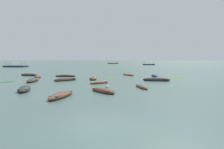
# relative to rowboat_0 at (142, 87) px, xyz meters

# --- Properties ---
(ground_plane) EXTENTS (6000.00, 6000.00, 0.00)m
(ground_plane) POSITION_rel_rowboat_0_xyz_m (-4.71, 1487.74, -0.14)
(ground_plane) COLOR #425B56
(mountain_1) EXTENTS (793.40, 793.40, 269.59)m
(mountain_1) POSITION_rel_rowboat_0_xyz_m (-614.06, 2163.09, 134.65)
(mountain_1) COLOR slate
(mountain_1) RESTS_ON ground
(mountain_2) EXTENTS (2253.96, 2253.96, 578.75)m
(mountain_2) POSITION_rel_rowboat_0_xyz_m (300.65, 2214.70, 289.23)
(mountain_2) COLOR slate
(mountain_2) RESTS_ON ground
(rowboat_0) EXTENTS (1.46, 3.45, 0.45)m
(rowboat_0) POSITION_rel_rowboat_0_xyz_m (0.00, 0.00, 0.00)
(rowboat_0) COLOR brown
(rowboat_0) RESTS_ON ground
(rowboat_1) EXTENTS (2.33, 4.01, 0.68)m
(rowboat_1) POSITION_rel_rowboat_0_xyz_m (-13.82, -1.71, 0.07)
(rowboat_1) COLOR #2D2826
(rowboat_1) RESTS_ON ground
(rowboat_2) EXTENTS (4.42, 1.62, 0.57)m
(rowboat_2) POSITION_rel_rowboat_0_xyz_m (-13.19, 14.39, 0.04)
(rowboat_2) COLOR #2D2826
(rowboat_2) RESTS_ON ground
(rowboat_3) EXTENTS (1.76, 4.41, 0.66)m
(rowboat_3) POSITION_rel_rowboat_0_xyz_m (-16.48, 6.47, 0.06)
(rowboat_3) COLOR #2D2826
(rowboat_3) RESTS_ON ground
(rowboat_4) EXTENTS (2.17, 4.26, 0.60)m
(rowboat_4) POSITION_rel_rowboat_0_xyz_m (-8.68, -5.08, 0.04)
(rowboat_4) COLOR brown
(rowboat_4) RESTS_ON ground
(rowboat_5) EXTENTS (1.18, 3.52, 0.56)m
(rowboat_5) POSITION_rel_rowboat_0_xyz_m (5.47, 14.42, 0.03)
(rowboat_5) COLOR navy
(rowboat_5) RESTS_ON ground
(rowboat_6) EXTENTS (3.18, 2.69, 0.48)m
(rowboat_6) POSITION_rel_rowboat_0_xyz_m (-5.59, 4.12, 0.01)
(rowboat_6) COLOR brown
(rowboat_6) RESTS_ON ground
(rowboat_7) EXTENTS (2.23, 3.57, 0.62)m
(rowboat_7) POSITION_rel_rowboat_0_xyz_m (-18.23, 12.77, 0.05)
(rowboat_7) COLOR brown
(rowboat_7) RESTS_ON ground
(rowboat_8) EXTENTS (1.62, 4.42, 0.67)m
(rowboat_8) POSITION_rel_rowboat_0_xyz_m (-6.97, 9.45, 0.07)
(rowboat_8) COLOR #4C3323
(rowboat_8) RESTS_ON ground
(rowboat_9) EXTENTS (3.23, 3.52, 0.56)m
(rowboat_9) POSITION_rel_rowboat_0_xyz_m (-4.78, -2.82, 0.03)
(rowboat_9) COLOR #4C3323
(rowboat_9) RESTS_ON ground
(rowboat_10) EXTENTS (2.91, 3.55, 0.47)m
(rowboat_10) POSITION_rel_rowboat_0_xyz_m (0.25, 17.00, 0.01)
(rowboat_10) COLOR brown
(rowboat_10) RESTS_ON ground
(rowboat_11) EXTENTS (3.98, 3.50, 0.64)m
(rowboat_11) POSITION_rel_rowboat_0_xyz_m (-11.48, 7.61, 0.05)
(rowboat_11) COLOR #4C3323
(rowboat_11) RESTS_ON ground
(rowboat_12) EXTENTS (4.60, 2.80, 0.65)m
(rowboat_12) POSITION_rel_rowboat_0_xyz_m (-21.82, 16.76, 0.06)
(rowboat_12) COLOR #2D2826
(rowboat_12) RESTS_ON ground
(rowboat_13) EXTENTS (4.66, 2.08, 0.72)m
(rowboat_13) POSITION_rel_rowboat_0_xyz_m (3.81, 6.90, 0.08)
(rowboat_13) COLOR #2D2826
(rowboat_13) RESTS_ON ground
(ferry_0) EXTENTS (11.36, 5.74, 2.54)m
(ferry_0) POSITION_rel_rowboat_0_xyz_m (-48.95, 61.42, 0.30)
(ferry_0) COLOR navy
(ferry_0) RESTS_ON ground
(ferry_1) EXTENTS (9.59, 4.15, 2.54)m
(ferry_1) POSITION_rel_rowboat_0_xyz_m (-0.36, 126.38, 0.30)
(ferry_1) COLOR brown
(ferry_1) RESTS_ON ground
(ferry_2) EXTENTS (8.32, 4.67, 2.54)m
(ferry_2) POSITION_rel_rowboat_0_xyz_m (22.47, 91.44, 0.30)
(ferry_2) COLOR navy
(ferry_2) RESTS_ON ground
(mooring_buoy) EXTENTS (0.47, 0.47, 0.94)m
(mooring_buoy) POSITION_rel_rowboat_0_xyz_m (-4.37, 0.36, -0.04)
(mooring_buoy) COLOR silver
(mooring_buoy) RESTS_ON ground
(weed_patch_0) EXTENTS (2.61, 2.58, 0.14)m
(weed_patch_0) POSITION_rel_rowboat_0_xyz_m (-3.75, 11.92, -0.14)
(weed_patch_0) COLOR #477033
(weed_patch_0) RESTS_ON ground
(weed_patch_1) EXTENTS (3.13, 2.26, 0.14)m
(weed_patch_1) POSITION_rel_rowboat_0_xyz_m (8.83, 12.00, -0.14)
(weed_patch_1) COLOR #477033
(weed_patch_1) RESTS_ON ground
(weed_patch_3) EXTENTS (3.21, 3.10, 0.14)m
(weed_patch_3) POSITION_rel_rowboat_0_xyz_m (-20.52, 5.91, -0.14)
(weed_patch_3) COLOR #2D5628
(weed_patch_3) RESTS_ON ground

